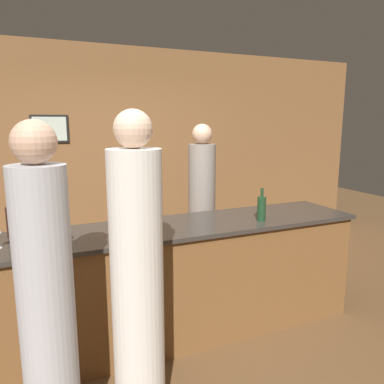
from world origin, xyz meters
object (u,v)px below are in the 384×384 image
(wine_bottle_0, at_px, (262,208))
(wine_bottle_1, at_px, (12,221))
(guest_1, at_px, (137,282))
(guest_0, at_px, (46,304))
(bartender, at_px, (202,212))

(wine_bottle_0, height_order, wine_bottle_1, wine_bottle_1)
(guest_1, xyz_separation_m, wine_bottle_1, (-0.69, 0.97, 0.21))
(wine_bottle_0, bearing_deg, guest_0, -160.08)
(bartender, relative_size, guest_1, 0.95)
(guest_0, distance_m, guest_1, 0.51)
(guest_1, height_order, wine_bottle_0, guest_1)
(guest_1, bearing_deg, wine_bottle_1, 125.55)
(bartender, xyz_separation_m, wine_bottle_1, (-1.84, -0.60, 0.25))
(guest_1, relative_size, wine_bottle_0, 6.65)
(guest_1, xyz_separation_m, wine_bottle_0, (1.28, 0.61, 0.20))
(bartender, height_order, wine_bottle_1, bartender)
(guest_0, bearing_deg, guest_1, 4.32)
(guest_0, height_order, guest_1, guest_1)
(guest_0, relative_size, wine_bottle_0, 6.45)
(bartender, bearing_deg, wine_bottle_0, 97.42)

